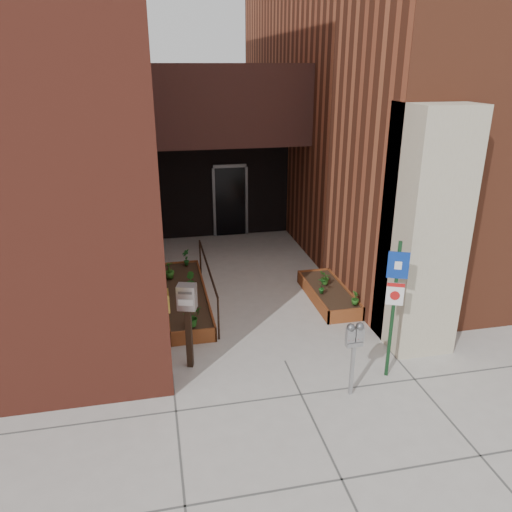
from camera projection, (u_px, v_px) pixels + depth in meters
ground at (285, 361)px, 8.94m from camera, size 80.00×80.00×0.00m
architecture at (216, 64)px, 13.41m from camera, size 20.00×14.60×10.00m
planter_left at (186, 298)px, 11.06m from camera, size 0.90×3.60×0.30m
planter_right at (328, 294)px, 11.21m from camera, size 0.80×2.20×0.30m
handrail at (208, 271)px, 10.89m from camera, size 0.04×3.34×0.90m
parking_meter at (354, 340)px, 7.70m from camera, size 0.29×0.14×1.28m
sign_post at (395, 296)px, 8.00m from camera, size 0.31×0.15×2.43m
payment_dropbox at (188, 309)px, 8.39m from camera, size 0.36×0.31×1.57m
shrub_left_a at (192, 317)px, 9.47m from camera, size 0.48×0.48×0.38m
shrub_left_b at (190, 281)px, 11.04m from camera, size 0.27×0.27×0.39m
shrub_left_c at (169, 270)px, 11.60m from camera, size 0.31×0.31×0.40m
shrub_left_d at (186, 257)px, 12.34m from camera, size 0.27×0.27×0.41m
shrub_right_a at (355, 298)px, 10.33m from camera, size 0.22×0.22×0.29m
shrub_right_b at (322, 285)px, 10.82m from camera, size 0.28×0.28×0.37m
shrub_right_c at (325, 278)px, 11.28m from camera, size 0.37×0.37×0.31m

